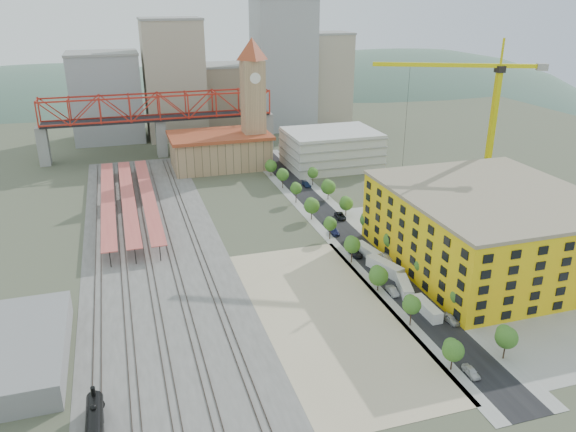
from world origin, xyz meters
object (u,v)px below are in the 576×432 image
object	(u,v)px
clock_tower	(253,91)
site_trailer_a	(427,309)
tower_crane	(483,109)
site_trailer_d	(368,251)
site_trailer_b	(404,287)
car_0	(471,372)
construction_building	(489,228)
site_trailer_c	(385,267)

from	to	relation	value
clock_tower	site_trailer_a	distance (m)	120.43
tower_crane	site_trailer_d	bearing A→B (deg)	-155.84
site_trailer_a	site_trailer_b	xyz separation A→B (m)	(0.00, 9.75, -0.00)
tower_crane	site_trailer_b	world-z (taller)	tower_crane
clock_tower	tower_crane	distance (m)	85.40
site_trailer_a	car_0	world-z (taller)	site_trailer_a
construction_building	tower_crane	xyz separation A→B (m)	(17.53, 31.96, 22.23)
clock_tower	tower_crane	size ratio (longest dim) A/B	1.01
tower_crane	site_trailer_b	size ratio (longest dim) A/B	5.72
construction_building	site_trailer_c	distance (m)	27.33
construction_building	car_0	size ratio (longest dim) A/B	12.15
clock_tower	tower_crane	world-z (taller)	clock_tower
construction_building	site_trailer_d	size ratio (longest dim) A/B	5.65
clock_tower	site_trailer_d	distance (m)	92.11
site_trailer_b	site_trailer_c	bearing A→B (deg)	106.34
site_trailer_d	car_0	distance (m)	49.92
site_trailer_d	site_trailer_c	bearing A→B (deg)	-100.26
clock_tower	car_0	distance (m)	140.29
tower_crane	car_0	world-z (taller)	tower_crane
clock_tower	site_trailer_d	xyz separation A→B (m)	(8.00, -87.56, -27.47)
site_trailer_a	site_trailer_b	distance (m)	9.75
site_trailer_c	site_trailer_b	bearing A→B (deg)	-107.65
site_trailer_a	car_0	bearing A→B (deg)	-98.82
construction_building	site_trailer_d	bearing A→B (deg)	154.44
site_trailer_c	tower_crane	bearing A→B (deg)	16.27
construction_building	tower_crane	size ratio (longest dim) A/B	0.99
tower_crane	site_trailer_c	bearing A→B (deg)	-146.08
clock_tower	site_trailer_a	bearing A→B (deg)	-86.09
clock_tower	tower_crane	xyz separation A→B (m)	(51.53, -68.03, 2.94)
site_trailer_b	site_trailer_a	bearing A→B (deg)	-73.66
site_trailer_b	clock_tower	bearing A→B (deg)	110.60
construction_building	site_trailer_d	xyz separation A→B (m)	(-26.00, 12.44, -8.18)
site_trailer_a	site_trailer_c	world-z (taller)	site_trailer_c
construction_building	site_trailer_a	world-z (taller)	construction_building
clock_tower	site_trailer_d	bearing A→B (deg)	-84.78
tower_crane	site_trailer_a	size ratio (longest dim) A/B	5.71
construction_building	clock_tower	bearing A→B (deg)	108.78
site_trailer_a	site_trailer_b	world-z (taller)	site_trailer_a
construction_building	tower_crane	distance (m)	42.70
tower_crane	car_0	size ratio (longest dim) A/B	12.31
clock_tower	car_0	size ratio (longest dim) A/B	12.49
site_trailer_c	clock_tower	bearing A→B (deg)	77.05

